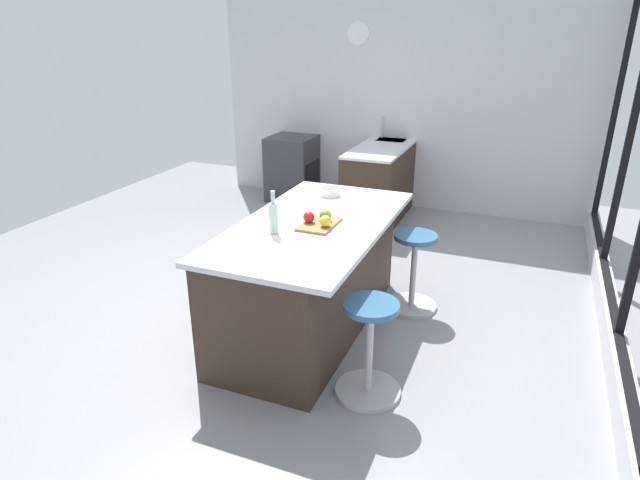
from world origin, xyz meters
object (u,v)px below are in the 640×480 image
(stool_middle, at_px, (369,352))
(apple_green, at_px, (325,215))
(fruit_bowl, at_px, (330,191))
(oven_range, at_px, (292,168))
(water_bottle, at_px, (273,217))
(apple_red, at_px, (309,217))
(cutting_board, at_px, (319,224))
(apple_yellow, at_px, (325,221))
(kitchen_island, at_px, (309,275))
(stool_by_window, at_px, (413,274))

(stool_middle, relative_size, apple_green, 7.65)
(fruit_bowl, bearing_deg, oven_range, -148.52)
(apple_green, xyz_separation_m, water_bottle, (0.32, -0.27, 0.06))
(water_bottle, xyz_separation_m, fruit_bowl, (-0.98, 0.05, -0.08))
(fruit_bowl, bearing_deg, apple_red, 9.24)
(cutting_board, xyz_separation_m, water_bottle, (0.26, -0.24, 0.11))
(stool_middle, height_order, fruit_bowl, fruit_bowl)
(apple_yellow, relative_size, fruit_bowl, 0.46)
(fruit_bowl, bearing_deg, kitchen_island, 7.18)
(water_bottle, distance_m, fruit_bowl, 0.98)
(apple_red, xyz_separation_m, water_bottle, (0.24, -0.17, 0.06))
(stool_by_window, bearing_deg, stool_middle, 0.00)
(oven_range, distance_m, water_bottle, 3.72)
(apple_yellow, bearing_deg, stool_by_window, 144.89)
(kitchen_island, height_order, apple_red, apple_red)
(water_bottle, relative_size, fruit_bowl, 1.67)
(apple_red, distance_m, apple_yellow, 0.15)
(kitchen_island, bearing_deg, cutting_board, 65.36)
(oven_range, bearing_deg, apple_red, 26.89)
(oven_range, distance_m, apple_red, 3.56)
(kitchen_island, xyz_separation_m, apple_green, (-0.01, 0.14, 0.51))
(stool_middle, distance_m, water_bottle, 1.14)
(apple_red, bearing_deg, fruit_bowl, -170.76)
(apple_red, height_order, apple_yellow, same)
(fruit_bowl, bearing_deg, apple_green, 18.62)
(oven_range, height_order, kitchen_island, kitchen_island)
(cutting_board, relative_size, apple_yellow, 4.22)
(water_bottle, bearing_deg, apple_red, 145.78)
(apple_yellow, bearing_deg, cutting_board, -126.90)
(oven_range, xyz_separation_m, cutting_board, (3.12, 1.67, 0.49))
(cutting_board, xyz_separation_m, apple_green, (-0.06, 0.03, 0.05))
(oven_range, relative_size, apple_green, 9.84)
(apple_yellow, bearing_deg, stool_middle, 44.42)
(apple_red, bearing_deg, apple_green, 127.85)
(oven_range, relative_size, stool_by_window, 1.29)
(cutting_board, height_order, water_bottle, water_bottle)
(stool_by_window, distance_m, apple_red, 1.16)
(oven_range, xyz_separation_m, fruit_bowl, (2.41, 1.47, 0.52))
(oven_range, height_order, stool_by_window, oven_range)
(oven_range, height_order, apple_yellow, apple_yellow)
(apple_green, distance_m, water_bottle, 0.42)
(apple_red, distance_m, fruit_bowl, 0.74)
(stool_middle, xyz_separation_m, apple_yellow, (-0.53, -0.52, 0.65))
(kitchen_island, relative_size, fruit_bowl, 10.71)
(kitchen_island, xyz_separation_m, stool_middle, (0.63, 0.70, -0.14))
(kitchen_island, distance_m, fruit_bowl, 0.83)
(oven_range, relative_size, apple_yellow, 10.19)
(apple_red, height_order, water_bottle, water_bottle)
(apple_green, bearing_deg, apple_yellow, 21.23)
(cutting_board, xyz_separation_m, apple_red, (0.02, -0.07, 0.05))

